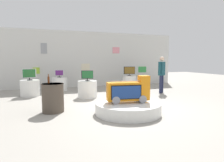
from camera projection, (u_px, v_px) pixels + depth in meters
ground_plane at (127, 108)px, 6.09m from camera, size 30.00×30.00×0.00m
back_wall_display at (89, 59)px, 10.96m from camera, size 10.64×0.13×3.10m
main_display_pedestal at (128, 108)px, 5.44m from camera, size 1.85×1.85×0.31m
novelty_firetruck_tv at (129, 92)px, 5.39m from camera, size 1.22×0.50×0.75m
display_pedestal_left_rear at (87, 89)px, 7.74m from camera, size 0.77×0.77×0.67m
tv_on_left_rear at (87, 75)px, 7.68m from camera, size 0.46×0.17×0.41m
display_pedestal_center_rear at (129, 82)px, 10.34m from camera, size 0.73×0.73×0.67m
tv_on_center_rear at (129, 71)px, 10.28m from camera, size 0.58×0.21×0.48m
display_pedestal_right_rear at (60, 84)px, 9.43m from camera, size 0.72×0.72×0.67m
tv_on_right_rear at (59, 73)px, 9.37m from camera, size 0.41×0.21×0.35m
display_pedestal_far_right at (30, 88)px, 8.04m from camera, size 0.77×0.77×0.67m
tv_on_far_right at (29, 74)px, 7.97m from camera, size 0.53×0.21×0.47m
side_table_round at (53, 98)px, 5.55m from camera, size 0.64×0.64×0.83m
bottle_on_side_table at (49, 80)px, 5.58m from camera, size 0.06×0.06×0.27m
shopper_browsing_near_truck at (162, 72)px, 8.76m from camera, size 0.47×0.39×1.66m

